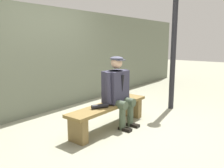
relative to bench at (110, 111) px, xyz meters
name	(u,v)px	position (x,y,z in m)	size (l,w,h in m)	color
ground_plane	(110,127)	(0.00, 0.00, -0.30)	(30.00, 30.00, 0.00)	gray
bench	(110,111)	(0.00, 0.00, 0.00)	(1.81, 0.38, 0.43)	brown
seated_man	(118,89)	(-0.18, 0.05, 0.38)	(0.63, 0.56, 1.26)	#333247
rolled_magazine	(100,106)	(0.30, 0.03, 0.16)	(0.07, 0.07, 0.29)	black
stadium_wall	(45,60)	(0.00, -1.78, 0.82)	(12.00, 0.24, 2.24)	#666D5B
lamp_post	(174,32)	(-1.82, 0.35, 1.41)	(0.25, 0.25, 2.78)	black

